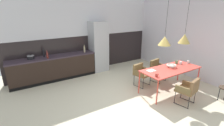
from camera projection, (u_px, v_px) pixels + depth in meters
name	position (u px, v px, depth m)	size (l,w,h in m)	color
ground_plane	(134.00, 102.00, 4.61)	(8.43, 8.43, 0.00)	beige
back_wall_splashback_dark	(87.00, 53.00, 6.94)	(6.26, 0.12, 1.47)	black
back_wall_panel_upper	(85.00, 17.00, 6.48)	(6.26, 0.12, 1.47)	silver
side_wall_right	(204.00, 40.00, 5.68)	(0.12, 6.49, 2.94)	silver
kitchen_counter	(54.00, 68.00, 6.00)	(3.03, 0.63, 0.88)	black
refrigerator_column	(99.00, 47.00, 6.75)	(0.66, 0.60, 2.05)	#ADAFB2
dining_table	(171.00, 70.00, 5.05)	(1.96, 0.82, 0.75)	#DA483C
armchair_far_side	(157.00, 67.00, 5.89)	(0.55, 0.54, 0.76)	brown
armchair_by_stool	(189.00, 88.00, 4.36)	(0.57, 0.56, 0.77)	brown
armchair_corner_seat	(141.00, 72.00, 5.53)	(0.56, 0.55, 0.73)	brown
fruit_bowl	(171.00, 65.00, 5.14)	(0.31, 0.31, 0.09)	silver
open_book	(151.00, 71.00, 4.85)	(0.26, 0.20, 0.02)	white
mug_white_ceramic	(188.00, 62.00, 5.51)	(0.12, 0.07, 0.09)	white
mug_tall_blue	(181.00, 63.00, 5.44)	(0.12, 0.08, 0.09)	white
mug_wide_latte	(157.00, 75.00, 4.41)	(0.12, 0.07, 0.10)	#B23D33
mug_dark_espresso	(176.00, 62.00, 5.49)	(0.13, 0.08, 0.10)	#5B8456
cooking_pot	(31.00, 57.00, 5.54)	(0.23, 0.23, 0.15)	black
bottle_wine_green	(47.00, 55.00, 5.61)	(0.07, 0.07, 0.28)	maroon
bottle_oil_tall	(44.00, 53.00, 5.77)	(0.06, 0.06, 0.33)	black
bottle_spice_small	(84.00, 49.00, 6.38)	(0.07, 0.07, 0.29)	tan
pendant_lamp_over_table_near	(165.00, 41.00, 4.58)	(0.36, 0.36, 1.36)	black
pendant_lamp_over_table_far	(184.00, 39.00, 4.91)	(0.36, 0.36, 1.37)	black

